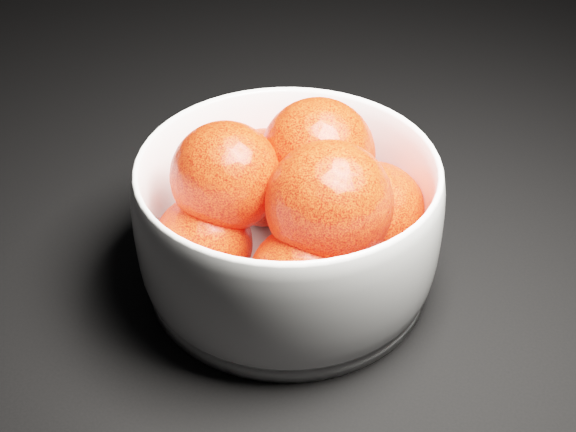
% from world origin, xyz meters
% --- Properties ---
extents(ground, '(3.00, 3.00, 0.00)m').
position_xyz_m(ground, '(0.00, 0.00, 0.00)').
color(ground, black).
rests_on(ground, ground).
extents(bowl, '(0.24, 0.24, 0.12)m').
position_xyz_m(bowl, '(0.25, -0.25, 0.06)').
color(bowl, white).
rests_on(bowl, ground).
extents(orange_pile, '(0.19, 0.18, 0.14)m').
position_xyz_m(orange_pile, '(0.25, -0.25, 0.08)').
color(orange_pile, '#FB210B').
rests_on(orange_pile, bowl).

